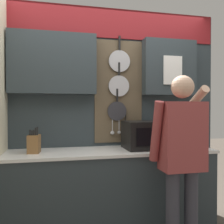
% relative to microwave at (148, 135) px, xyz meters
% --- Properties ---
extents(base_cabinet_counter, '(2.17, 0.60, 0.91)m').
position_rel_microwave_xyz_m(base_cabinet_counter, '(-0.41, -0.00, -0.61)').
color(base_cabinet_counter, '#2D383D').
rests_on(base_cabinet_counter, ground_plane).
extents(back_wall_unit, '(2.74, 0.22, 2.52)m').
position_rel_microwave_xyz_m(back_wall_unit, '(-0.42, 0.27, 0.45)').
color(back_wall_unit, '#2D383D').
rests_on(back_wall_unit, ground_plane).
extents(microwave, '(0.52, 0.38, 0.30)m').
position_rel_microwave_xyz_m(microwave, '(0.00, 0.00, 0.00)').
color(microwave, black).
rests_on(microwave, base_cabinet_counter).
extents(knife_block, '(0.13, 0.16, 0.26)m').
position_rel_microwave_xyz_m(knife_block, '(-1.20, 0.00, -0.06)').
color(knife_block, brown).
rests_on(knife_block, base_cabinet_counter).
extents(utensil_crock, '(0.11, 0.11, 0.34)m').
position_rel_microwave_xyz_m(utensil_crock, '(0.38, 0.00, -0.07)').
color(utensil_crock, white).
rests_on(utensil_crock, base_cabinet_counter).
extents(person, '(0.54, 0.59, 1.65)m').
position_rel_microwave_xyz_m(person, '(0.10, -0.56, -0.08)').
color(person, '#383842').
rests_on(person, ground_plane).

